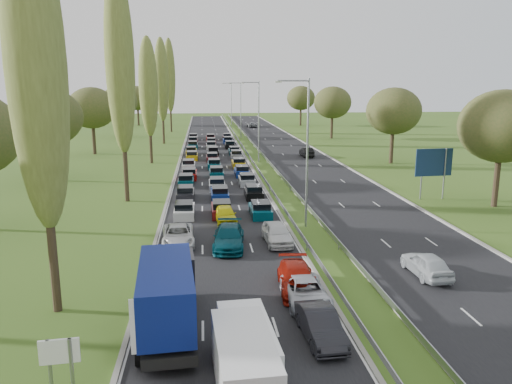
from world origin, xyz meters
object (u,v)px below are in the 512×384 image
white_van_rear (246,345)px  info_sign (60,357)px  white_van_front (244,360)px  direction_sign (434,165)px  near_car_2 (178,235)px  blue_lorry (168,294)px

white_van_rear → info_sign: bearing=-178.1°
white_van_front → direction_sign: direction_sign is taller
near_car_2 → blue_lorry: blue_lorry is taller
white_van_front → direction_sign: 37.43m
blue_lorry → white_van_front: (3.17, -4.85, -0.76)m
white_van_front → white_van_rear: bearing=77.3°
near_car_2 → white_van_rear: bearing=-80.8°
blue_lorry → white_van_front: 5.85m
near_car_2 → blue_lorry: bearing=-92.0°
direction_sign → near_car_2: bearing=-154.0°
white_van_front → white_van_rear: white_van_front is taller
white_van_rear → blue_lorry: bearing=129.6°
blue_lorry → info_sign: (-3.81, -4.29, -0.51)m
near_car_2 → white_van_front: size_ratio=0.92×
blue_lorry → white_van_rear: size_ratio=1.68×
blue_lorry → white_van_front: bearing=-60.8°
direction_sign → info_sign: bearing=-134.1°
blue_lorry → direction_sign: direction_sign is taller
blue_lorry → info_sign: 5.76m
blue_lorry → info_sign: bearing=-135.6°
near_car_2 → direction_sign: 28.13m
info_sign → direction_sign: size_ratio=0.40×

